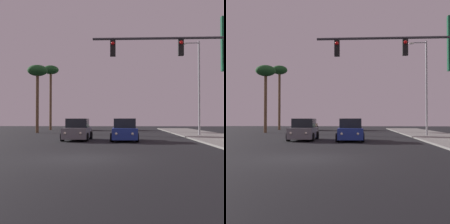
{
  "view_description": "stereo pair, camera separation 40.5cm",
  "coord_description": "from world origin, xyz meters",
  "views": [
    {
      "loc": [
        1.84,
        -12.84,
        1.62
      ],
      "look_at": [
        0.7,
        11.19,
        2.19
      ],
      "focal_mm": 50.0,
      "sensor_mm": 36.0,
      "label": 1
    },
    {
      "loc": [
        2.24,
        -12.82,
        1.62
      ],
      "look_at": [
        0.7,
        11.19,
        2.19
      ],
      "focal_mm": 50.0,
      "sensor_mm": 36.0,
      "label": 2
    }
  ],
  "objects": [
    {
      "name": "car_grey",
      "position": [
        -1.99,
        11.23,
        0.76
      ],
      "size": [
        2.04,
        4.33,
        1.68
      ],
      "rotation": [
        0.0,
        0.0,
        3.17
      ],
      "color": "slate",
      "rests_on": "ground"
    },
    {
      "name": "palm_tree_mid",
      "position": [
        -8.87,
        24.0,
        7.06
      ],
      "size": [
        2.4,
        2.4,
        8.15
      ],
      "color": "brown",
      "rests_on": "ground"
    },
    {
      "name": "street_lamp",
      "position": [
        8.65,
        17.29,
        5.12
      ],
      "size": [
        1.74,
        0.24,
        9.0
      ],
      "color": "#99999E",
      "rests_on": "sidewalk_right"
    },
    {
      "name": "car_blue",
      "position": [
        1.68,
        10.66,
        0.76
      ],
      "size": [
        2.04,
        4.32,
        1.68
      ],
      "rotation": [
        0.0,
        0.0,
        3.16
      ],
      "color": "navy",
      "rests_on": "ground"
    },
    {
      "name": "traffic_light_mast",
      "position": [
        5.35,
        4.83,
        4.75
      ],
      "size": [
        7.8,
        0.36,
        6.5
      ],
      "color": "#38383D",
      "rests_on": "sidewalk_right"
    },
    {
      "name": "car_green",
      "position": [
        1.75,
        32.99,
        0.76
      ],
      "size": [
        2.04,
        4.33,
        1.68
      ],
      "rotation": [
        0.0,
        0.0,
        3.12
      ],
      "color": "#195933",
      "rests_on": "ground"
    },
    {
      "name": "car_tan",
      "position": [
        -4.88,
        33.27,
        0.76
      ],
      "size": [
        2.04,
        4.32,
        1.68
      ],
      "rotation": [
        0.0,
        0.0,
        3.16
      ],
      "color": "tan",
      "rests_on": "ground"
    },
    {
      "name": "palm_tree_far",
      "position": [
        -9.74,
        34.0,
        8.55
      ],
      "size": [
        2.4,
        2.4,
        9.83
      ],
      "color": "brown",
      "rests_on": "ground"
    },
    {
      "name": "ground_plane",
      "position": [
        0.0,
        0.0,
        0.0
      ],
      "size": [
        120.0,
        120.0,
        0.0
      ],
      "primitive_type": "plane",
      "color": "black"
    }
  ]
}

